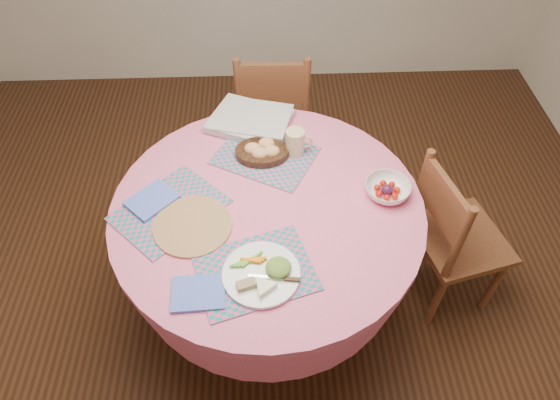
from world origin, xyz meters
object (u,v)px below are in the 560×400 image
at_px(dining_table, 268,236).
at_px(wicker_trivet, 193,226).
at_px(bread_bowl, 262,151).
at_px(latte_mug, 296,142).
at_px(chair_right, 452,236).
at_px(dinner_plate, 263,274).
at_px(chair_back, 273,114).
at_px(fruit_bowl, 387,190).

height_order(dining_table, wicker_trivet, wicker_trivet).
distance_m(bread_bowl, latte_mug, 0.15).
height_order(chair_right, dinner_plate, chair_right).
distance_m(dining_table, chair_back, 0.93).
bearing_deg(fruit_bowl, dinner_plate, -143.33).
xyz_separation_m(chair_right, latte_mug, (-0.70, 0.25, 0.37)).
relative_size(wicker_trivet, dinner_plate, 1.10).
xyz_separation_m(dinner_plate, bread_bowl, (0.01, 0.61, 0.01)).
xyz_separation_m(dining_table, latte_mug, (0.13, 0.30, 0.26)).
xyz_separation_m(wicker_trivet, fruit_bowl, (0.76, 0.14, 0.02)).
distance_m(dining_table, bread_bowl, 0.36).
xyz_separation_m(chair_back, fruit_bowl, (0.43, -0.89, 0.31)).
distance_m(dinner_plate, fruit_bowl, 0.62).
height_order(chair_back, latte_mug, chair_back).
relative_size(chair_right, wicker_trivet, 2.84).
relative_size(chair_back, fruit_bowl, 4.71).
distance_m(chair_back, wicker_trivet, 1.11).
bearing_deg(latte_mug, chair_right, -19.39).
bearing_deg(bread_bowl, wicker_trivet, -125.60).
xyz_separation_m(chair_right, wicker_trivet, (-1.11, -0.15, 0.31)).
xyz_separation_m(dining_table, dinner_plate, (-0.02, -0.33, 0.22)).
bearing_deg(chair_right, dinner_plate, 99.95).
xyz_separation_m(chair_back, latte_mug, (0.08, -0.63, 0.34)).
xyz_separation_m(dining_table, wicker_trivet, (-0.28, -0.10, 0.20)).
height_order(dining_table, chair_right, chair_right).
xyz_separation_m(dining_table, chair_right, (0.83, 0.05, -0.11)).
bearing_deg(latte_mug, chair_back, 97.43).
distance_m(dining_table, latte_mug, 0.41).
distance_m(chair_right, fruit_bowl, 0.48).
bearing_deg(fruit_bowl, wicker_trivet, -169.90).
bearing_deg(chair_right, dining_table, 79.21).
bearing_deg(dinner_plate, chair_right, 24.23).
relative_size(latte_mug, fruit_bowl, 0.61).
bearing_deg(dinner_plate, fruit_bowl, 36.67).
bearing_deg(dining_table, latte_mug, 66.59).
height_order(chair_back, wicker_trivet, chair_back).
height_order(chair_right, fruit_bowl, chair_right).
bearing_deg(dinner_plate, latte_mug, 76.60).
bearing_deg(chair_back, chair_right, 133.33).
height_order(dinner_plate, fruit_bowl, dinner_plate).
relative_size(chair_back, bread_bowl, 3.92).
relative_size(bread_bowl, latte_mug, 1.97).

